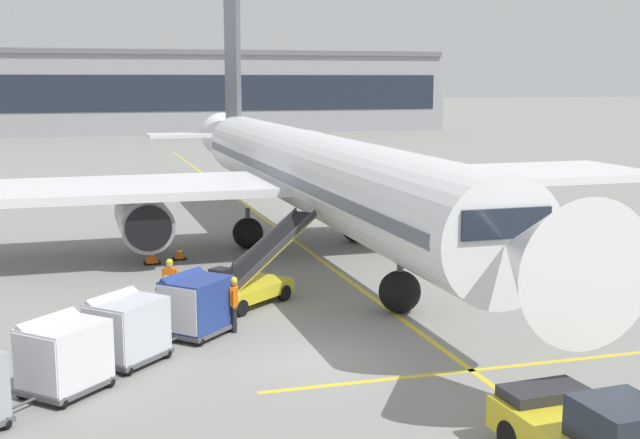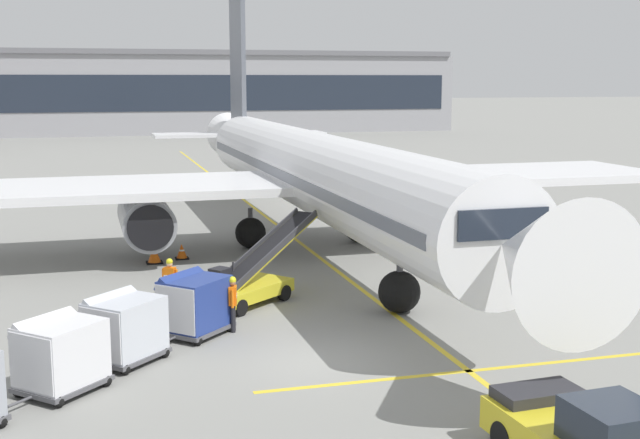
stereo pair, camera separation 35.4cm
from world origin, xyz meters
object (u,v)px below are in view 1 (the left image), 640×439
parked_airplane (308,172)px  ground_crew_by_carts (234,300)px  pushback_tug (595,439)px  baggage_cart_lead (195,304)px  baggage_cart_third (63,354)px  baggage_cart_second (126,328)px  safety_cone_engine_keepout (179,252)px  ground_crew_by_loader (170,280)px  safety_cone_wingtip (152,255)px  belt_loader (251,279)px

parked_airplane → ground_crew_by_carts: size_ratio=24.90×
pushback_tug → baggage_cart_lead: bearing=118.3°
baggage_cart_third → pushback_tug: baggage_cart_third is taller
baggage_cart_second → safety_cone_engine_keepout: size_ratio=3.85×
baggage_cart_second → ground_crew_by_loader: baggage_cart_second is taller
ground_crew_by_loader → safety_cone_wingtip: 7.41m
baggage_cart_lead → pushback_tug: bearing=-61.7°
safety_cone_engine_keepout → safety_cone_wingtip: size_ratio=0.85×
belt_loader → ground_crew_by_carts: size_ratio=2.82×
baggage_cart_third → pushback_tug: size_ratio=0.56×
baggage_cart_third → belt_loader: bearing=48.6°
baggage_cart_lead → baggage_cart_second: (-2.16, -1.94, 0.00)m
ground_crew_by_carts → safety_cone_wingtip: 10.67m
safety_cone_engine_keepout → safety_cone_wingtip: safety_cone_wingtip is taller
baggage_cart_lead → ground_crew_by_carts: 1.20m
ground_crew_by_carts → safety_cone_engine_keepout: ground_crew_by_carts is taller
pushback_tug → parked_airplane: bearing=88.4°
baggage_cart_third → ground_crew_by_loader: baggage_cart_third is taller
baggage_cart_lead → safety_cone_engine_keepout: 11.15m
pushback_tug → ground_crew_by_loader: 16.03m
baggage_cart_second → ground_crew_by_loader: size_ratio=1.46×
baggage_cart_lead → ground_crew_by_carts: bearing=1.4°
safety_cone_wingtip → baggage_cart_third: bearing=-103.3°
belt_loader → baggage_cart_third: (-6.15, -6.98, 0.15)m
baggage_cart_third → safety_cone_engine_keepout: (4.62, 14.90, -0.68)m
baggage_cart_second → safety_cone_wingtip: baggage_cart_second is taller
belt_loader → ground_crew_by_carts: (-1.16, -3.15, 0.15)m
baggage_cart_second → pushback_tug: 12.63m
parked_airplane → pushback_tug: bearing=-91.6°
baggage_cart_second → pushback_tug: (8.32, -9.49, -0.17)m
parked_airplane → baggage_cart_third: parked_airplane is taller
baggage_cart_lead → ground_crew_by_carts: size_ratio=1.46×
baggage_cart_second → safety_cone_wingtip: size_ratio=3.27×
baggage_cart_lead → baggage_cart_second: size_ratio=1.00×
pushback_tug → safety_cone_engine_keepout: (-5.33, 22.54, -0.51)m
baggage_cart_lead → safety_cone_engine_keepout: bearing=85.7°
parked_airplane → baggage_cart_third: bearing=-124.2°
parked_airplane → ground_crew_by_carts: parked_airplane is taller
ground_crew_by_loader → belt_loader: bearing=-0.1°
baggage_cart_second → ground_crew_by_carts: 3.89m
baggage_cart_third → ground_crew_by_loader: bearing=64.2°
safety_cone_wingtip → baggage_cart_lead: bearing=-87.9°
ground_crew_by_carts → baggage_cart_third: bearing=-142.5°
baggage_cart_third → baggage_cart_second: bearing=48.7°
belt_loader → pushback_tug: bearing=-75.4°
parked_airplane → belt_loader: parked_airplane is taller
baggage_cart_third → ground_crew_by_carts: (4.99, 3.83, -0.00)m
parked_airplane → ground_crew_by_loader: bearing=-130.1°
parked_airplane → baggage_cart_lead: bearing=-120.0°
belt_loader → safety_cone_engine_keepout: bearing=100.9°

